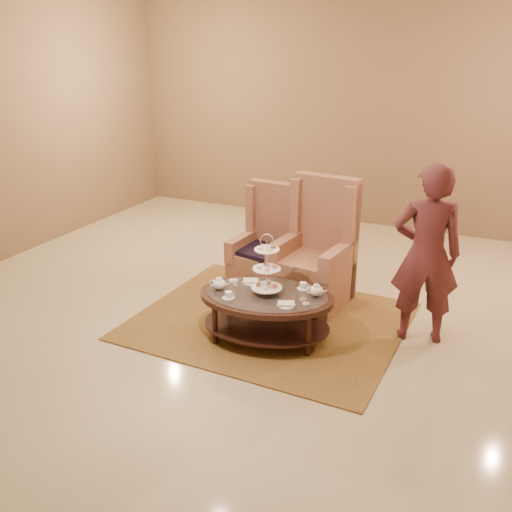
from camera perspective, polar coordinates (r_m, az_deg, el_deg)
The scene contains 8 objects.
ground at distance 6.10m, azimuth 0.49°, elevation -6.94°, with size 8.00×8.00×0.00m, color #C8B895.
ceiling at distance 6.10m, azimuth 0.49°, elevation -6.94°, with size 8.00×8.00×0.02m, color silver.
wall_back at distance 9.25m, azimuth 11.13°, elevation 13.72°, with size 8.00×0.04×3.50m, color #826447.
rug at distance 6.17m, azimuth 1.36°, elevation -6.49°, with size 2.81×2.37×0.01m.
tea_table at distance 5.66m, azimuth 1.06°, elevation -4.62°, with size 1.48×1.15×1.12m.
armchair_left at distance 6.80m, azimuth 1.22°, elevation 0.09°, with size 0.74×0.76×1.27m.
armchair_right at distance 6.51m, azimuth 6.02°, elevation -0.56°, with size 0.85×0.88×1.43m.
person at distance 5.72m, azimuth 16.67°, elevation 0.14°, with size 0.75×0.60×1.81m.
Camera 1 is at (2.22, -4.91, 2.85)m, focal length 40.00 mm.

